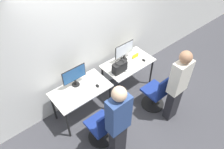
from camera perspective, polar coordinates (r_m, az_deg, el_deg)
ground_plane at (r=4.68m, az=1.00°, el=-8.73°), size 20.00×20.00×0.00m
wall_back at (r=4.17m, az=-5.61°, el=9.74°), size 12.00×0.05×2.80m
desk_left at (r=4.14m, az=-8.10°, el=-4.72°), size 1.08×0.63×0.73m
monitor_left at (r=4.01m, az=-9.81°, el=-0.28°), size 0.48×0.15×0.41m
keyboard_left at (r=3.98m, az=-7.05°, el=-4.96°), size 0.46×0.14×0.02m
mouse_left at (r=4.08m, az=-3.81°, el=-2.95°), size 0.06×0.09×0.03m
office_chair_left at (r=3.96m, az=-2.57°, el=-13.73°), size 0.48×0.48×0.89m
person_left at (r=3.37m, az=1.66°, el=-12.37°), size 0.36×0.22×1.65m
desk_right at (r=4.66m, az=4.18°, el=2.28°), size 1.08×0.63×0.73m
monitor_right at (r=4.53m, az=3.23°, el=6.24°), size 0.48×0.15×0.41m
keyboard_right at (r=4.52m, az=5.57°, el=2.26°), size 0.46×0.14×0.02m
mouse_right at (r=4.68m, az=8.29°, el=3.74°), size 0.06×0.09×0.03m
office_chair_right at (r=4.53m, az=11.56°, el=-5.02°), size 0.48×0.48×0.89m
person_right at (r=4.06m, az=16.79°, el=-2.66°), size 0.36×0.21×1.63m
handbag at (r=4.31m, az=2.00°, el=1.91°), size 0.30×0.18×0.25m
placard_right at (r=4.73m, az=6.11°, el=4.86°), size 0.16×0.03×0.08m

